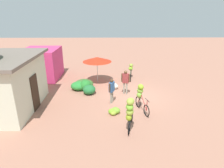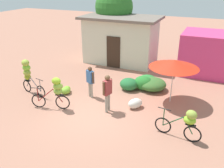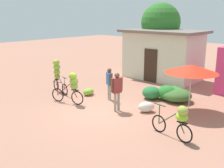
% 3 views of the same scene
% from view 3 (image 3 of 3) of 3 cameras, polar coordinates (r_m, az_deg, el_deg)
% --- Properties ---
extents(ground_plane, '(60.00, 60.00, 0.00)m').
position_cam_3_polar(ground_plane, '(11.98, -2.12, -5.54)').
color(ground_plane, '#A8705A').
extents(building_low, '(5.02, 3.02, 3.05)m').
position_cam_3_polar(building_low, '(17.86, 10.29, 6.01)').
color(building_low, beige).
rests_on(building_low, ground).
extents(tree_behind_building, '(2.62, 2.62, 4.76)m').
position_cam_3_polar(tree_behind_building, '(19.27, 9.93, 12.25)').
color(tree_behind_building, brown).
rests_on(tree_behind_building, ground).
extents(hedge_bush_front_left, '(0.93, 0.86, 0.61)m').
position_cam_3_polar(hedge_bush_front_left, '(13.67, 8.11, -1.79)').
color(hedge_bush_front_left, '#256D36').
rests_on(hedge_bush_front_left, ground).
extents(hedge_bush_front_right, '(0.98, 0.81, 0.73)m').
position_cam_3_polar(hedge_bush_front_right, '(13.56, 11.27, -1.80)').
color(hedge_bush_front_right, '#297D2F').
rests_on(hedge_bush_front_right, ground).
extents(hedge_bush_mid, '(1.02, 1.18, 0.60)m').
position_cam_3_polar(hedge_bush_mid, '(13.93, 12.44, -1.71)').
color(hedge_bush_mid, '#2B8636').
rests_on(hedge_bush_mid, ground).
extents(hedge_bush_by_door, '(1.42, 1.37, 0.62)m').
position_cam_3_polar(hedge_bush_by_door, '(13.51, 13.11, -2.21)').
color(hedge_bush_by_door, '#3B7031').
rests_on(hedge_bush_by_door, ground).
extents(market_umbrella, '(2.19, 2.19, 2.04)m').
position_cam_3_polar(market_umbrella, '(11.83, 15.97, 3.01)').
color(market_umbrella, beige).
rests_on(market_umbrella, ground).
extents(bicycle_leftmost, '(1.66, 0.54, 1.73)m').
position_cam_3_polar(bicycle_leftmost, '(14.88, -11.12, 2.37)').
color(bicycle_leftmost, black).
rests_on(bicycle_leftmost, ground).
extents(bicycle_near_pile, '(1.69, 0.59, 1.49)m').
position_cam_3_polar(bicycle_near_pile, '(12.75, -8.25, -0.30)').
color(bicycle_near_pile, black).
rests_on(bicycle_near_pile, ground).
extents(bicycle_center_loaded, '(1.70, 0.47, 1.22)m').
position_cam_3_polar(bicycle_center_loaded, '(9.38, 13.39, -6.98)').
color(bicycle_center_loaded, black).
rests_on(bicycle_center_loaded, ground).
extents(banana_pile_on_ground, '(0.70, 0.78, 0.35)m').
position_cam_3_polar(banana_pile_on_ground, '(14.25, -4.82, -1.65)').
color(banana_pile_on_ground, '#7CBE2B').
rests_on(banana_pile_on_ground, ground).
extents(produce_sack, '(0.76, 0.83, 0.44)m').
position_cam_3_polar(produce_sack, '(11.87, 7.03, -4.70)').
color(produce_sack, silver).
rests_on(produce_sack, ground).
extents(person_vendor, '(0.29, 0.57, 1.68)m').
position_cam_3_polar(person_vendor, '(11.67, 1.01, -0.76)').
color(person_vendor, gray).
rests_on(person_vendor, ground).
extents(person_bystander, '(0.52, 0.37, 1.55)m').
position_cam_3_polar(person_bystander, '(13.21, -0.55, 0.65)').
color(person_bystander, gray).
rests_on(person_bystander, ground).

